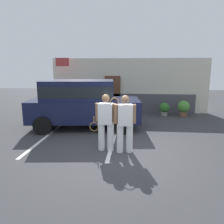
{
  "coord_description": "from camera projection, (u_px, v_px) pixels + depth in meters",
  "views": [
    {
      "loc": [
        0.28,
        -6.2,
        2.58
      ],
      "look_at": [
        -0.46,
        1.2,
        1.05
      ],
      "focal_mm": 34.96,
      "sensor_mm": 36.0,
      "label": 1
    }
  ],
  "objects": [
    {
      "name": "potted_plant_by_porch",
      "position": [
        164.0,
        109.0,
        11.78
      ],
      "size": [
        0.54,
        0.54,
        0.71
      ],
      "color": "gray",
      "rests_on": "ground_plane"
    },
    {
      "name": "parked_suv",
      "position": [
        82.0,
        102.0,
        9.25
      ],
      "size": [
        4.78,
        2.57,
        2.05
      ],
      "rotation": [
        0.0,
        0.0,
        0.11
      ],
      "color": "#141938",
      "rests_on": "ground_plane"
    },
    {
      "name": "potted_plant_secondary",
      "position": [
        184.0,
        108.0,
        11.65
      ],
      "size": [
        0.64,
        0.64,
        0.84
      ],
      "color": "brown",
      "rests_on": "ground_plane"
    },
    {
      "name": "ground_plane",
      "position": [
        123.0,
        154.0,
        6.59
      ],
      "size": [
        40.0,
        40.0,
        0.0
      ],
      "primitive_type": "plane",
      "color": "#38383A"
    },
    {
      "name": "flag_pole",
      "position": [
        59.0,
        75.0,
        12.16
      ],
      "size": [
        0.8,
        0.05,
        3.14
      ],
      "color": "silver",
      "rests_on": "ground_plane"
    },
    {
      "name": "parking_stripe_0",
      "position": [
        47.0,
        136.0,
        8.34
      ],
      "size": [
        0.12,
        4.4,
        0.01
      ],
      "primitive_type": "cube",
      "color": "silver",
      "rests_on": "ground_plane"
    },
    {
      "name": "tennis_player_man",
      "position": [
        106.0,
        122.0,
        6.74
      ],
      "size": [
        0.9,
        0.32,
        1.78
      ],
      "rotation": [
        0.0,
        0.0,
        3.03
      ],
      "color": "white",
      "rests_on": "ground_plane"
    },
    {
      "name": "parking_stripe_1",
      "position": [
        114.0,
        138.0,
        8.09
      ],
      "size": [
        0.12,
        4.4,
        0.01
      ],
      "primitive_type": "cube",
      "color": "silver",
      "rests_on": "ground_plane"
    },
    {
      "name": "tennis_player_woman",
      "position": [
        125.0,
        123.0,
        6.59
      ],
      "size": [
        0.79,
        0.33,
        1.77
      ],
      "rotation": [
        0.0,
        0.0,
        3.28
      ],
      "color": "white",
      "rests_on": "ground_plane"
    },
    {
      "name": "house_frontage",
      "position": [
        129.0,
        87.0,
        12.68
      ],
      "size": [
        8.93,
        0.4,
        3.09
      ],
      "color": "beige",
      "rests_on": "ground_plane"
    }
  ]
}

